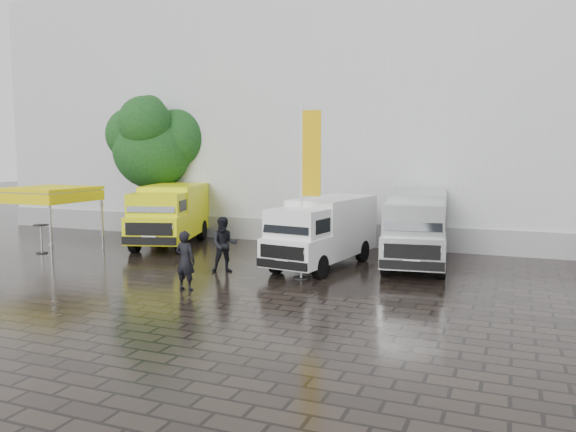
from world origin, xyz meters
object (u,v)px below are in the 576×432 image
person_front (185,260)px  van_silver (416,229)px  person_tent (224,245)px  van_white (323,233)px  cocktail_table (41,239)px  canopy_tent (48,192)px  flagpole (307,181)px  van_yellow (170,216)px

person_front → van_silver: bearing=-130.1°
person_front → person_tent: person_tent is taller
van_silver → person_tent: size_ratio=3.21×
van_white → van_silver: size_ratio=0.92×
van_silver → cocktail_table: bearing=-174.6°
canopy_tent → cocktail_table: (-0.20, -0.25, -1.87)m
van_white → person_front: van_white is taller
person_front → flagpole: bearing=-134.1°
canopy_tent → person_tent: 8.42m
canopy_tent → person_tent: bearing=-4.4°
cocktail_table → person_tent: size_ratio=0.62×
van_yellow → canopy_tent: canopy_tent is taller
van_yellow → van_white: van_yellow is taller
canopy_tent → flagpole: 11.23m
canopy_tent → flagpole: size_ratio=0.54×
person_tent → van_white: bearing=8.6°
van_yellow → cocktail_table: size_ratio=4.87×
cocktail_table → person_tent: (8.46, -0.39, 0.36)m
van_silver → person_tent: (-5.78, -3.49, -0.36)m
person_front → van_white: bearing=-116.6°
flagpole → person_tent: (-2.94, -0.01, -2.18)m
van_white → van_silver: van_silver is taller
van_yellow → van_white: size_ratio=1.02×
cocktail_table → van_silver: bearing=12.3°
flagpole → person_tent: size_ratio=2.96×
flagpole → cocktail_table: (-11.40, 0.39, -2.54)m
van_silver → canopy_tent: bearing=-175.4°
van_silver → flagpole: size_ratio=1.08×
van_yellow → person_tent: 6.18m
van_white → person_front: bearing=-110.7°
van_white → person_tent: 3.48m
van_silver → person_front: (-5.64, -6.13, -0.42)m
flagpole → van_yellow: bearing=153.0°
van_white → flagpole: 2.83m
cocktail_table → canopy_tent: bearing=50.4°
flagpole → cocktail_table: bearing=178.1°
van_white → flagpole: (0.17, -2.08, 1.92)m
van_white → person_tent: van_white is taller
van_yellow → flagpole: 8.82m
person_tent → canopy_tent: bearing=147.1°
flagpole → person_front: 4.45m
canopy_tent → person_front: canopy_tent is taller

